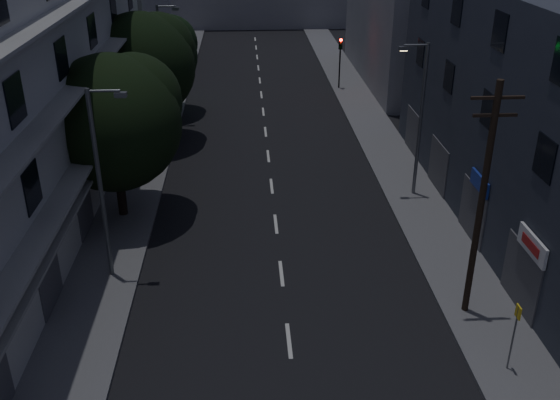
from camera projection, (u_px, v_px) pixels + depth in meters
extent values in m
plane|color=black|center=(268.00, 153.00, 39.16)|extent=(160.00, 160.00, 0.00)
cube|color=#565659|center=(147.00, 155.00, 38.74)|extent=(3.00, 90.00, 0.15)
cube|color=#565659|center=(386.00, 150.00, 39.53)|extent=(3.00, 90.00, 0.15)
cube|color=beige|center=(289.00, 340.00, 22.54)|extent=(0.15, 2.00, 0.01)
cube|color=beige|center=(281.00, 273.00, 26.58)|extent=(0.15, 2.00, 0.01)
cube|color=beige|center=(276.00, 224.00, 30.62)|extent=(0.15, 2.00, 0.01)
cube|color=beige|center=(272.00, 186.00, 34.67)|extent=(0.15, 2.00, 0.01)
cube|color=beige|center=(268.00, 156.00, 38.71)|extent=(0.15, 2.00, 0.01)
cube|color=beige|center=(266.00, 132.00, 42.76)|extent=(0.15, 2.00, 0.01)
cube|color=beige|center=(263.00, 112.00, 46.80)|extent=(0.15, 2.00, 0.01)
cube|color=beige|center=(261.00, 95.00, 50.85)|extent=(0.15, 2.00, 0.01)
cube|color=beige|center=(260.00, 80.00, 54.89)|extent=(0.15, 2.00, 0.01)
cube|color=beige|center=(258.00, 68.00, 58.93)|extent=(0.15, 2.00, 0.01)
cube|color=beige|center=(257.00, 57.00, 62.98)|extent=(0.15, 2.00, 0.01)
cube|color=beige|center=(256.00, 47.00, 67.02)|extent=(0.15, 2.00, 0.01)
cube|color=beige|center=(255.00, 39.00, 71.07)|extent=(0.15, 2.00, 0.01)
cube|color=#ACACA7|center=(17.00, 74.00, 29.19)|extent=(6.00, 36.00, 14.00)
cube|color=black|center=(47.00, 265.00, 23.44)|extent=(0.06, 1.60, 1.60)
cube|color=black|center=(83.00, 196.00, 28.83)|extent=(0.06, 1.60, 1.60)
cube|color=black|center=(107.00, 149.00, 34.22)|extent=(0.06, 1.60, 1.60)
cube|color=black|center=(125.00, 115.00, 39.62)|extent=(0.06, 1.60, 1.60)
cube|color=black|center=(139.00, 89.00, 45.01)|extent=(0.06, 1.60, 1.60)
cube|color=black|center=(32.00, 187.00, 22.05)|extent=(0.06, 1.60, 1.60)
cube|color=black|center=(73.00, 131.00, 27.44)|extent=(0.06, 1.60, 1.60)
cube|color=black|center=(100.00, 93.00, 32.83)|extent=(0.06, 1.60, 1.60)
cube|color=black|center=(120.00, 65.00, 38.22)|extent=(0.06, 1.60, 1.60)
cube|color=black|center=(135.00, 45.00, 43.62)|extent=(0.06, 1.60, 1.60)
cube|color=black|center=(15.00, 100.00, 20.65)|extent=(0.06, 1.60, 1.60)
cube|color=black|center=(62.00, 58.00, 26.05)|extent=(0.06, 1.60, 1.60)
cube|color=black|center=(92.00, 31.00, 31.44)|extent=(0.06, 1.60, 1.60)
cube|color=black|center=(114.00, 12.00, 36.83)|extent=(0.06, 1.60, 1.60)
cube|color=gray|center=(101.00, 133.00, 30.68)|extent=(1.00, 32.40, 0.12)
cube|color=gray|center=(92.00, 69.00, 29.29)|extent=(1.00, 32.40, 0.12)
cube|color=gray|center=(101.00, 150.00, 31.07)|extent=(0.80, 32.40, 0.12)
cube|color=#424247|center=(50.00, 278.00, 23.70)|extent=(0.06, 2.40, 2.40)
cube|color=#424247|center=(85.00, 208.00, 29.09)|extent=(0.06, 2.40, 2.40)
cube|color=#424247|center=(109.00, 160.00, 34.49)|extent=(0.06, 2.40, 2.40)
cube|color=#424247|center=(127.00, 124.00, 39.88)|extent=(0.06, 2.40, 2.40)
cube|color=#424247|center=(140.00, 98.00, 45.27)|extent=(0.06, 2.40, 2.40)
cube|color=#2A2E39|center=(548.00, 123.00, 27.52)|extent=(6.00, 28.00, 11.00)
cube|color=black|center=(545.00, 158.00, 21.62)|extent=(0.06, 1.40, 1.50)
cube|color=black|center=(488.00, 110.00, 26.56)|extent=(0.06, 1.40, 1.50)
cube|color=black|center=(449.00, 77.00, 31.50)|extent=(0.06, 1.40, 1.50)
cube|color=black|center=(421.00, 53.00, 36.45)|extent=(0.06, 1.40, 1.50)
cube|color=black|center=(500.00, 31.00, 25.12)|extent=(0.06, 1.40, 1.50)
cube|color=black|center=(457.00, 9.00, 30.07)|extent=(0.06, 1.40, 1.50)
cube|color=#424247|center=(521.00, 277.00, 23.75)|extent=(0.06, 3.00, 2.60)
cube|color=#424247|center=(472.00, 212.00, 28.69)|extent=(0.06, 3.00, 2.60)
cube|color=#424247|center=(438.00, 166.00, 33.64)|extent=(0.06, 3.00, 2.60)
cube|color=#424247|center=(413.00, 132.00, 38.58)|extent=(0.06, 3.00, 2.60)
cube|color=silver|center=(532.00, 245.00, 22.56)|extent=(0.12, 2.20, 0.80)
cube|color=#B21414|center=(530.00, 245.00, 22.55)|extent=(0.02, 1.40, 0.36)
cube|color=navy|center=(480.00, 183.00, 27.50)|extent=(0.12, 2.00, 0.70)
cube|color=slate|center=(402.00, 4.00, 52.25)|extent=(6.00, 20.00, 13.00)
cylinder|color=black|center=(119.00, 174.00, 30.37)|extent=(0.44, 0.44, 4.34)
sphere|color=black|center=(113.00, 123.00, 29.24)|extent=(6.51, 6.51, 6.51)
sphere|color=black|center=(134.00, 101.00, 29.67)|extent=(4.56, 4.56, 4.56)
sphere|color=black|center=(91.00, 118.00, 28.40)|extent=(4.23, 4.23, 4.23)
cylinder|color=black|center=(146.00, 108.00, 39.83)|extent=(0.44, 0.44, 4.43)
sphere|color=black|center=(142.00, 67.00, 38.68)|extent=(6.67, 6.67, 6.67)
sphere|color=black|center=(158.00, 50.00, 39.11)|extent=(4.67, 4.67, 4.67)
sphere|color=black|center=(125.00, 61.00, 37.81)|extent=(4.33, 4.33, 4.33)
cylinder|color=black|center=(160.00, 87.00, 45.45)|extent=(0.44, 0.44, 3.82)
sphere|color=black|center=(157.00, 55.00, 44.45)|extent=(5.71, 5.71, 5.71)
sphere|color=black|center=(170.00, 43.00, 44.82)|extent=(4.00, 4.00, 4.00)
sphere|color=black|center=(146.00, 51.00, 43.71)|extent=(3.71, 3.71, 3.71)
cylinder|color=black|center=(340.00, 69.00, 51.53)|extent=(0.12, 0.12, 3.20)
cube|color=black|center=(341.00, 44.00, 50.63)|extent=(0.28, 0.22, 0.90)
sphere|color=#FF0C05|center=(341.00, 40.00, 50.35)|extent=(0.22, 0.22, 0.22)
sphere|color=#3F330C|center=(341.00, 44.00, 50.49)|extent=(0.22, 0.22, 0.22)
sphere|color=black|center=(341.00, 47.00, 50.62)|extent=(0.22, 0.22, 0.22)
cylinder|color=black|center=(179.00, 73.00, 50.27)|extent=(0.12, 0.12, 3.20)
cube|color=black|center=(177.00, 47.00, 49.38)|extent=(0.28, 0.22, 0.90)
sphere|color=black|center=(177.00, 44.00, 49.10)|extent=(0.22, 0.22, 0.22)
sphere|color=#3F330C|center=(177.00, 47.00, 49.23)|extent=(0.22, 0.22, 0.22)
sphere|color=#0CFF26|center=(177.00, 51.00, 49.36)|extent=(0.22, 0.22, 0.22)
cylinder|color=slate|center=(100.00, 188.00, 24.54)|extent=(0.18, 0.18, 8.00)
cylinder|color=slate|center=(104.00, 91.00, 22.88)|extent=(1.20, 0.10, 0.10)
cube|color=slate|center=(121.00, 95.00, 22.97)|extent=(0.45, 0.25, 0.18)
cube|color=#4C4C4C|center=(121.00, 97.00, 23.02)|extent=(0.35, 0.18, 0.04)
cylinder|color=slate|center=(420.00, 122.00, 31.79)|extent=(0.18, 0.18, 8.00)
cylinder|color=slate|center=(416.00, 45.00, 30.06)|extent=(1.20, 0.10, 0.10)
cube|color=slate|center=(404.00, 48.00, 30.09)|extent=(0.45, 0.25, 0.18)
cube|color=#FFD88C|center=(403.00, 50.00, 30.14)|extent=(0.35, 0.18, 0.04)
cylinder|color=#55595D|center=(162.00, 65.00, 42.57)|extent=(0.18, 0.18, 8.00)
cylinder|color=#55595D|center=(166.00, 6.00, 40.91)|extent=(1.20, 0.10, 0.10)
cube|color=#55595D|center=(176.00, 9.00, 41.00)|extent=(0.45, 0.25, 0.18)
cube|color=#4C4C4C|center=(176.00, 10.00, 41.05)|extent=(0.35, 0.18, 0.04)
cylinder|color=black|center=(481.00, 205.00, 22.05)|extent=(0.24, 0.24, 9.00)
cube|color=black|center=(498.00, 98.00, 20.35)|extent=(1.80, 0.10, 0.10)
cube|color=black|center=(495.00, 115.00, 20.61)|extent=(1.50, 0.10, 0.10)
cylinder|color=#595B60|center=(513.00, 338.00, 20.46)|extent=(0.06, 0.06, 2.50)
cube|color=yellow|center=(518.00, 312.00, 20.00)|extent=(0.05, 0.35, 0.45)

